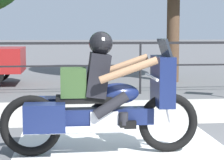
{
  "coord_description": "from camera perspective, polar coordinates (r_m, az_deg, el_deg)",
  "views": [
    {
      "loc": [
        -1.79,
        -4.67,
        1.55
      ],
      "look_at": [
        -1.18,
        0.99,
        0.88
      ],
      "focal_mm": 70.0,
      "sensor_mm": 36.0,
      "label": 1
    }
  ],
  "objects": [
    {
      "name": "fence_railing",
      "position": [
        10.44,
        3.74,
        3.55
      ],
      "size": [
        36.0,
        0.05,
        1.25
      ],
      "color": "black",
      "rests_on": "ground"
    },
    {
      "name": "sidewalk_band",
      "position": [
        8.41,
        6.26,
        -3.95
      ],
      "size": [
        44.0,
        2.4,
        0.01
      ],
      "primitive_type": "cube",
      "color": "#B7B2A8",
      "rests_on": "ground"
    },
    {
      "name": "motorcycle",
      "position": [
        5.37,
        -1.48,
        -2.64
      ],
      "size": [
        2.46,
        0.76,
        1.52
      ],
      "rotation": [
        0.0,
        0.0,
        0.05
      ],
      "color": "black",
      "rests_on": "ground"
    }
  ]
}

